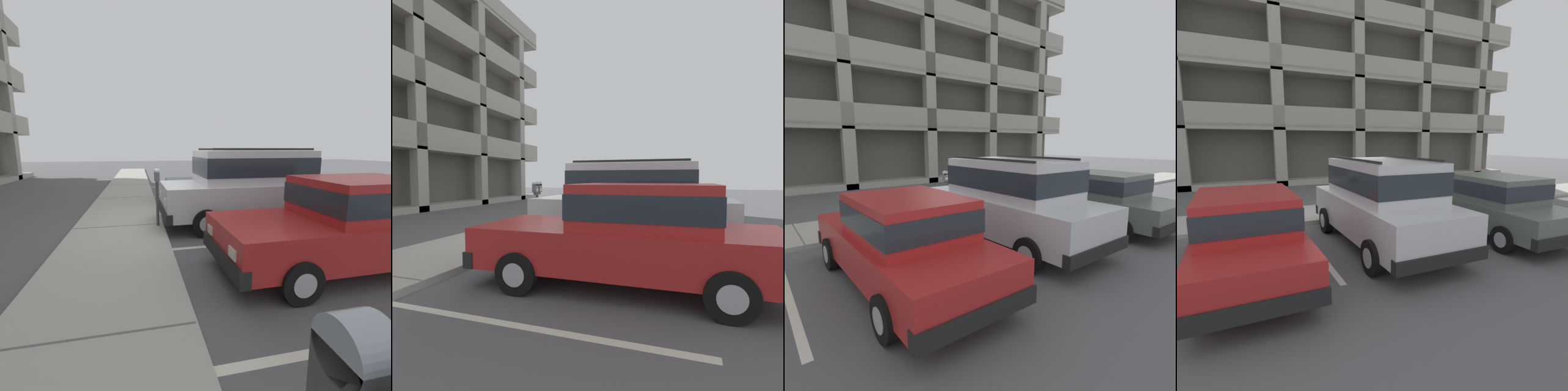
{
  "view_description": "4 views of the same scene",
  "coord_description": "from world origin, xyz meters",
  "views": [
    {
      "loc": [
        -6.54,
        0.78,
        2.01
      ],
      "look_at": [
        0.01,
        -0.65,
        0.82
      ],
      "focal_mm": 24.0,
      "sensor_mm": 36.0,
      "label": 1
    },
    {
      "loc": [
        -7.4,
        -3.5,
        1.62
      ],
      "look_at": [
        -0.03,
        -1.03,
        1.18
      ],
      "focal_mm": 28.0,
      "sensor_mm": 36.0,
      "label": 2
    },
    {
      "loc": [
        -4.87,
        -7.29,
        2.38
      ],
      "look_at": [
        0.27,
        -0.63,
        0.89
      ],
      "focal_mm": 28.0,
      "sensor_mm": 36.0,
      "label": 3
    },
    {
      "loc": [
        -3.07,
        -8.36,
        2.39
      ],
      "look_at": [
        0.26,
        -1.07,
        0.97
      ],
      "focal_mm": 28.0,
      "sensor_mm": 36.0,
      "label": 4
    }
  ],
  "objects": [
    {
      "name": "dark_hatchback",
      "position": [
        2.98,
        -2.55,
        0.82
      ],
      "size": [
        1.92,
        4.52,
        1.54
      ],
      "rotation": [
        0.0,
        0.0,
        -0.02
      ],
      "color": "#5B665B",
      "rests_on": "ground_plane"
    },
    {
      "name": "parking_meter_near",
      "position": [
        -0.15,
        0.35,
        1.18
      ],
      "size": [
        0.35,
        0.12,
        1.42
      ],
      "color": "#47474C",
      "rests_on": "sidewalk"
    },
    {
      "name": "silver_suv",
      "position": [
        -0.01,
        -2.17,
        1.09
      ],
      "size": [
        2.04,
        4.79,
        2.03
      ],
      "rotation": [
        0.0,
        0.0,
        0.01
      ],
      "color": "silver",
      "rests_on": "ground_plane"
    },
    {
      "name": "ground_plane",
      "position": [
        0.0,
        0.0,
        -0.05
      ],
      "size": [
        80.0,
        80.0,
        0.1
      ],
      "color": "#565659"
    },
    {
      "name": "sidewalk",
      "position": [
        0.0,
        1.3,
        0.06
      ],
      "size": [
        40.0,
        2.2,
        0.12
      ],
      "color": "#ADA89E",
      "rests_on": "ground_plane"
    },
    {
      "name": "red_sedan",
      "position": [
        -2.92,
        -2.7,
        0.82
      ],
      "size": [
        1.87,
        4.5,
        1.54
      ],
      "rotation": [
        0.0,
        0.0,
        0.01
      ],
      "color": "red",
      "rests_on": "ground_plane"
    },
    {
      "name": "parking_garage",
      "position": [
        -0.71,
        13.94,
        6.03
      ],
      "size": [
        32.0,
        10.0,
        13.25
      ],
      "color": "#5C5851",
      "rests_on": "ground_plane"
    },
    {
      "name": "parking_stall_lines",
      "position": [
        1.52,
        -1.4,
        0.0
      ],
      "size": [
        12.26,
        4.8,
        0.01
      ],
      "color": "silver",
      "rests_on": "ground_plane"
    }
  ]
}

